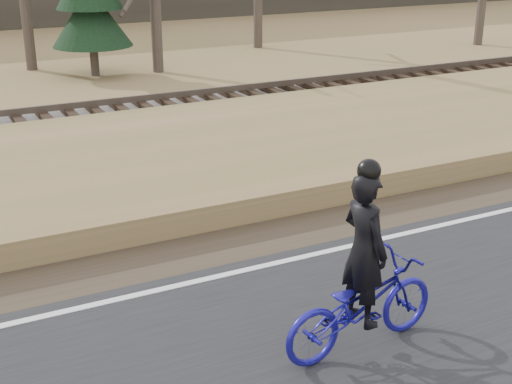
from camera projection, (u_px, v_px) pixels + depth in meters
name	position (u px, v px, depth m)	size (l,w,h in m)	color
shoulder	(486.00, 190.00, 13.33)	(120.00, 1.60, 0.04)	#473A2B
embankment	(389.00, 140.00, 15.77)	(120.00, 5.00, 0.44)	#95704C
ballast	(302.00, 104.00, 18.94)	(120.00, 3.00, 0.45)	slate
railroad	(302.00, 93.00, 18.83)	(120.00, 2.40, 0.29)	black
cyclist	(362.00, 291.00, 8.07)	(2.14, 0.91, 2.30)	navy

